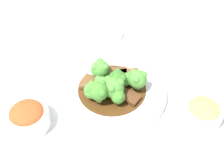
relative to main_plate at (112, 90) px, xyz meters
The scene contains 19 objects.
ground_plane 0.01m from the main_plate, ahead, with size 4.00×4.00×0.00m, color silver.
main_plate is the anchor object (origin of this frame).
beef_strip_0 0.06m from the main_plate, 114.43° to the left, with size 0.05×0.05×0.01m.
beef_strip_1 0.06m from the main_plate, 11.46° to the right, with size 0.07×0.07×0.01m.
beef_strip_2 0.05m from the main_plate, 28.19° to the left, with size 0.07×0.07×0.01m.
beef_strip_3 0.05m from the main_plate, 87.21° to the right, with size 0.03×0.06×0.01m.
broccoli_floret_0 0.05m from the main_plate, 36.39° to the right, with size 0.03×0.03×0.04m.
broccoli_floret_1 0.04m from the main_plate, 37.84° to the right, with size 0.05×0.05×0.05m.
broccoli_floret_2 0.05m from the main_plate, 164.46° to the left, with size 0.04×0.04×0.05m.
broccoli_floret_3 0.06m from the main_plate, 126.04° to the right, with size 0.03×0.03×0.04m.
broccoli_floret_4 0.07m from the main_plate, 158.33° to the left, with size 0.04×0.04×0.04m.
broccoli_floret_5 0.08m from the main_plate, 52.49° to the right, with size 0.05×0.05×0.06m.
broccoli_floret_6 0.07m from the main_plate, behind, with size 0.05×0.05×0.06m.
broccoli_floret_7 0.06m from the main_plate, 74.97° to the left, with size 0.05×0.05×0.05m.
broccoli_floret_8 0.05m from the main_plate, 134.37° to the right, with size 0.05×0.05×0.06m.
serving_spoon 0.09m from the main_plate, 76.71° to the left, with size 0.08×0.23×0.01m.
side_bowl_kimchi 0.22m from the main_plate, 153.95° to the left, with size 0.10×0.10×0.06m.
side_bowl_appetizer 0.23m from the main_plate, 72.65° to the right, with size 0.09×0.09×0.05m.
sauce_dish 0.23m from the main_plate, 39.22° to the left, with size 0.08×0.08×0.01m.
Camera 1 is at (-0.42, -0.32, 0.60)m, focal length 50.00 mm.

